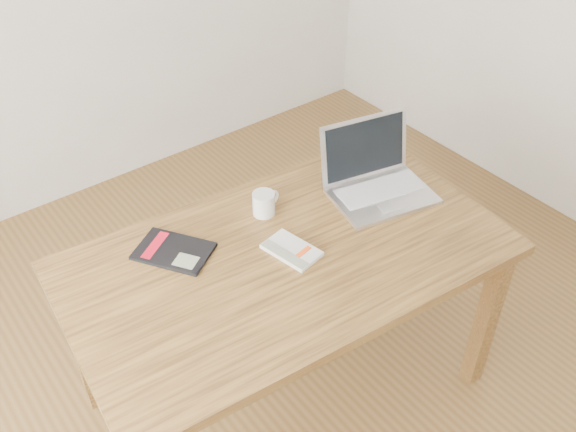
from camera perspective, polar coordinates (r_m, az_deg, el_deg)
room at (r=1.59m, az=-0.65°, el=6.42°), size 4.04×4.04×2.70m
desk at (r=2.23m, az=-0.08°, el=-5.05°), size 1.55×0.98×0.75m
white_guidebook at (r=2.17m, az=0.32°, el=-3.05°), size 0.15×0.21×0.02m
black_guidebook at (r=2.20m, az=-10.14°, el=-3.09°), size 0.27×0.30×0.01m
laptop at (r=2.44m, az=7.83°, el=3.32°), size 0.42×0.38×0.26m
coffee_mug at (r=2.31m, az=-2.12°, el=1.17°), size 0.12×0.08×0.09m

